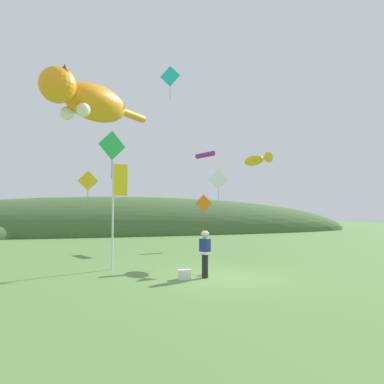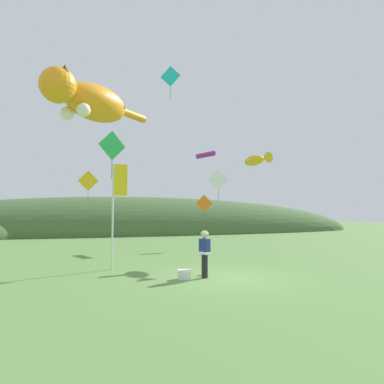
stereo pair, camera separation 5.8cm
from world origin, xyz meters
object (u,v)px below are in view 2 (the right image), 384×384
at_px(kite_diamond_gold, 88,181).
at_px(kite_diamond_green, 112,146).
at_px(picnic_cooler, 184,275).
at_px(kite_diamond_white, 218,180).
at_px(kite_fish_windsock, 256,160).
at_px(kite_tube_streamer, 205,155).
at_px(festival_banner_pole, 116,199).
at_px(kite_diamond_orange, 204,204).
at_px(festival_attendant, 205,253).
at_px(kite_giant_cat, 89,101).
at_px(kite_spool, 205,272).
at_px(kite_diamond_teal, 170,76).

distance_m(kite_diamond_gold, kite_diamond_green, 5.31).
height_order(picnic_cooler, kite_diamond_white, kite_diamond_white).
distance_m(kite_fish_windsock, kite_tube_streamer, 7.39).
distance_m(festival_banner_pole, kite_diamond_orange, 9.21).
height_order(festival_attendant, picnic_cooler, festival_attendant).
distance_m(kite_giant_cat, kite_diamond_green, 4.78).
relative_size(kite_giant_cat, kite_diamond_gold, 2.97).
relative_size(kite_fish_windsock, kite_diamond_gold, 1.00).
relative_size(kite_fish_windsock, kite_diamond_white, 1.10).
distance_m(kite_tube_streamer, kite_diamond_green, 10.20).
height_order(kite_tube_streamer, kite_diamond_white, kite_tube_streamer).
distance_m(picnic_cooler, kite_diamond_orange, 10.89).
bearing_deg(kite_spool, kite_fish_windsock, 40.08).
relative_size(festival_banner_pole, kite_diamond_gold, 2.18).
bearing_deg(kite_diamond_orange, festival_banner_pole, -134.24).
bearing_deg(kite_diamond_orange, kite_fish_windsock, -78.79).
height_order(picnic_cooler, kite_diamond_gold, kite_diamond_gold).
xyz_separation_m(festival_attendant, kite_diamond_white, (2.02, 3.61, 3.16)).
xyz_separation_m(kite_fish_windsock, kite_diamond_orange, (-1.09, 5.48, -2.26)).
bearing_deg(festival_attendant, picnic_cooler, -175.15).
height_order(kite_diamond_orange, kite_diamond_gold, kite_diamond_gold).
height_order(festival_attendant, kite_diamond_green, kite_diamond_green).
distance_m(kite_giant_cat, kite_diamond_white, 8.87).
xyz_separation_m(festival_banner_pole, kite_giant_cat, (-1.22, 4.68, 5.78)).
xyz_separation_m(kite_tube_streamer, kite_diamond_gold, (-8.29, -2.04, -2.35)).
bearing_deg(picnic_cooler, festival_banner_pole, 126.60).
xyz_separation_m(kite_diamond_orange, kite_diamond_white, (-1.32, -5.96, 1.06)).
xyz_separation_m(kite_diamond_gold, kite_diamond_white, (6.26, -5.68, -0.26)).
height_order(kite_diamond_orange, kite_diamond_green, kite_diamond_green).
xyz_separation_m(kite_spool, kite_diamond_gold, (-4.42, 8.78, 4.26)).
distance_m(kite_spool, kite_fish_windsock, 7.60).
relative_size(festival_attendant, kite_fish_windsock, 0.83).
distance_m(kite_spool, kite_tube_streamer, 13.26).
height_order(kite_diamond_orange, kite_diamond_teal, kite_diamond_teal).
distance_m(festival_banner_pole, kite_diamond_white, 5.26).
bearing_deg(kite_spool, kite_diamond_white, 59.26).
xyz_separation_m(kite_diamond_teal, kite_diamond_green, (-4.36, -6.16, -6.30)).
height_order(kite_fish_windsock, kite_diamond_gold, kite_fish_windsock).
bearing_deg(festival_attendant, kite_fish_windsock, 42.71).
xyz_separation_m(picnic_cooler, kite_tube_streamer, (4.88, 11.40, 6.55)).
height_order(kite_giant_cat, kite_diamond_orange, kite_giant_cat).
xyz_separation_m(picnic_cooler, kite_giant_cat, (-3.48, 7.72, 8.66)).
xyz_separation_m(kite_diamond_orange, kite_diamond_teal, (-2.19, 0.83, 8.92)).
xyz_separation_m(kite_fish_windsock, kite_diamond_teal, (-3.27, 6.32, 6.66)).
relative_size(festival_banner_pole, kite_giant_cat, 0.73).
height_order(kite_spool, kite_diamond_teal, kite_diamond_teal).
relative_size(kite_tube_streamer, kite_diamond_teal, 0.79).
xyz_separation_m(kite_spool, kite_fish_windsock, (4.25, 3.57, 5.20)).
bearing_deg(kite_fish_windsock, kite_giant_cat, 157.79).
bearing_deg(kite_giant_cat, kite_fish_windsock, -22.21).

